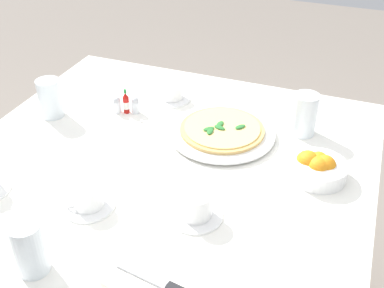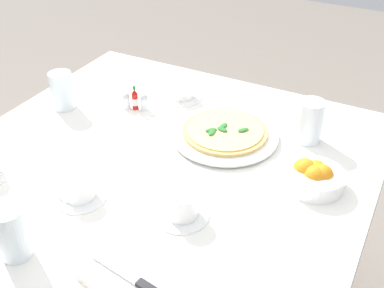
# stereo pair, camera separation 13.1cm
# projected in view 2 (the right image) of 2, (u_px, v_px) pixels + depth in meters

# --- Properties ---
(dining_table) EXTENTS (1.14, 1.14, 0.76)m
(dining_table) POSITION_uv_depth(u_px,v_px,m) (159.00, 199.00, 1.39)
(dining_table) COLOR white
(dining_table) RESTS_ON ground_plane
(pizza_plate) EXTENTS (0.32, 0.32, 0.02)m
(pizza_plate) POSITION_uv_depth(u_px,v_px,m) (225.00, 135.00, 1.42)
(pizza_plate) COLOR white
(pizza_plate) RESTS_ON dining_table
(pizza) EXTENTS (0.25, 0.25, 0.02)m
(pizza) POSITION_uv_depth(u_px,v_px,m) (225.00, 131.00, 1.41)
(pizza) COLOR #DBAD60
(pizza) RESTS_ON pizza_plate
(coffee_cup_center_back) EXTENTS (0.13, 0.13, 0.06)m
(coffee_cup_center_back) POSITION_uv_depth(u_px,v_px,m) (79.00, 190.00, 1.18)
(coffee_cup_center_back) COLOR white
(coffee_cup_center_back) RESTS_ON dining_table
(coffee_cup_far_right) EXTENTS (0.13, 0.13, 0.07)m
(coffee_cup_far_right) POSITION_uv_depth(u_px,v_px,m) (182.00, 206.00, 1.12)
(coffee_cup_far_right) COLOR white
(coffee_cup_far_right) RESTS_ON dining_table
(coffee_cup_far_left) EXTENTS (0.13, 0.13, 0.06)m
(coffee_cup_far_left) POSITION_uv_depth(u_px,v_px,m) (182.00, 92.00, 1.61)
(coffee_cup_far_left) COLOR white
(coffee_cup_far_left) RESTS_ON dining_table
(water_glass_right_edge) EXTENTS (0.07, 0.07, 0.13)m
(water_glass_right_edge) POSITION_uv_depth(u_px,v_px,m) (13.00, 236.00, 1.01)
(water_glass_right_edge) COLOR white
(water_glass_right_edge) RESTS_ON dining_table
(water_glass_near_right) EXTENTS (0.07, 0.07, 0.12)m
(water_glass_near_right) POSITION_uv_depth(u_px,v_px,m) (62.00, 92.00, 1.54)
(water_glass_near_right) COLOR white
(water_glass_near_right) RESTS_ON dining_table
(water_glass_near_left) EXTENTS (0.08, 0.08, 0.13)m
(water_glass_near_left) POSITION_uv_depth(u_px,v_px,m) (310.00, 124.00, 1.38)
(water_glass_near_left) COLOR white
(water_glass_near_left) RESTS_ON dining_table
(napkin_folded) EXTENTS (0.24, 0.18, 0.02)m
(napkin_folded) POSITION_uv_depth(u_px,v_px,m) (135.00, 284.00, 0.96)
(napkin_folded) COLOR white
(napkin_folded) RESTS_ON dining_table
(dinner_knife) EXTENTS (0.20, 0.05, 0.01)m
(dinner_knife) POSITION_uv_depth(u_px,v_px,m) (133.00, 279.00, 0.96)
(dinner_knife) COLOR silver
(dinner_knife) RESTS_ON napkin_folded
(citrus_bowl) EXTENTS (0.15, 0.15, 0.07)m
(citrus_bowl) POSITION_uv_depth(u_px,v_px,m) (314.00, 176.00, 1.22)
(citrus_bowl) COLOR white
(citrus_bowl) RESTS_ON dining_table
(hot_sauce_bottle) EXTENTS (0.02, 0.02, 0.08)m
(hot_sauce_bottle) POSITION_uv_depth(u_px,v_px,m) (135.00, 100.00, 1.55)
(hot_sauce_bottle) COLOR #B7140F
(hot_sauce_bottle) RESTS_ON dining_table
(salt_shaker) EXTENTS (0.03, 0.03, 0.06)m
(salt_shaker) POSITION_uv_depth(u_px,v_px,m) (126.00, 101.00, 1.55)
(salt_shaker) COLOR white
(salt_shaker) RESTS_ON dining_table
(pepper_shaker) EXTENTS (0.03, 0.03, 0.06)m
(pepper_shaker) POSITION_uv_depth(u_px,v_px,m) (144.00, 103.00, 1.55)
(pepper_shaker) COLOR white
(pepper_shaker) RESTS_ON dining_table
(menu_card) EXTENTS (0.07, 0.06, 0.06)m
(menu_card) POSITION_uv_depth(u_px,v_px,m) (68.00, 158.00, 1.28)
(menu_card) COLOR white
(menu_card) RESTS_ON dining_table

